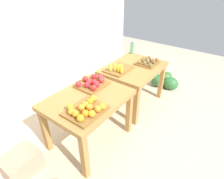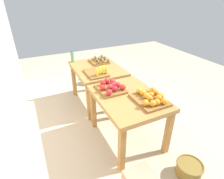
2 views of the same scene
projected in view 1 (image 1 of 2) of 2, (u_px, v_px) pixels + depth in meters
ground_plane at (114, 118)px, 3.09m from camera, size 8.00×8.00×0.00m
back_wall at (45, 13)px, 2.96m from camera, size 4.40×0.12×3.00m
display_table_left at (88, 104)px, 2.37m from camera, size 1.04×0.80×0.72m
display_table_right at (133, 72)px, 3.14m from camera, size 1.04×0.80×0.72m
orange_bin at (86, 109)px, 2.05m from camera, size 0.45×0.38×0.11m
apple_bin at (92, 83)px, 2.53m from camera, size 0.42×0.36×0.11m
banana_crate at (118, 69)px, 2.92m from camera, size 0.44×0.33×0.17m
kiwi_bin at (148, 62)px, 3.15m from camera, size 0.36×0.32×0.10m
water_bottle at (132, 48)px, 3.50m from camera, size 0.06×0.06×0.23m
watermelon_pile at (164, 80)px, 3.91m from camera, size 0.61×0.65×0.26m
cardboard_produce_box at (22, 164)px, 2.19m from camera, size 0.40×0.30×0.29m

